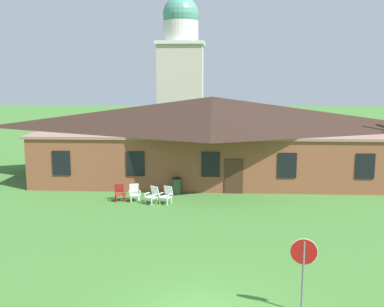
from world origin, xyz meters
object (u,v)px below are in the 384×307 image
lawn_chair_near_door (134,192)px  lawn_chair_left_end (153,195)px  lawn_chair_middle (167,195)px  trash_bin (177,186)px  stop_sign (304,261)px  lawn_chair_by_porch (120,192)px

lawn_chair_near_door → lawn_chair_left_end: bearing=-24.6°
lawn_chair_middle → trash_bin: bearing=80.3°
stop_sign → lawn_chair_by_porch: 14.46m
stop_sign → lawn_chair_left_end: stop_sign is taller
lawn_chair_middle → lawn_chair_near_door: bearing=166.6°
lawn_chair_left_end → lawn_chair_near_door: bearing=155.4°
lawn_chair_by_porch → lawn_chair_near_door: same height
lawn_chair_left_end → trash_bin: (1.14, 2.19, -0.00)m
lawn_chair_near_door → trash_bin: trash_bin is taller
lawn_chair_near_door → lawn_chair_middle: size_ratio=1.00×
lawn_chair_by_porch → lawn_chair_near_door: 0.85m
lawn_chair_by_porch → trash_bin: size_ratio=0.98×
stop_sign → lawn_chair_near_door: bearing=121.0°
lawn_chair_left_end → lawn_chair_middle: 0.78m
stop_sign → lawn_chair_by_porch: size_ratio=2.41×
lawn_chair_left_end → lawn_chair_by_porch: bearing=164.8°
lawn_chair_near_door → lawn_chair_middle: 1.93m
lawn_chair_by_porch → lawn_chair_middle: (2.73, -0.47, 0.00)m
lawn_chair_near_door → lawn_chair_middle: (1.88, -0.45, 0.00)m
lawn_chair_by_porch → lawn_chair_middle: bearing=-9.8°
lawn_chair_near_door → lawn_chair_left_end: size_ratio=1.00×
lawn_chair_middle → lawn_chair_by_porch: bearing=170.2°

